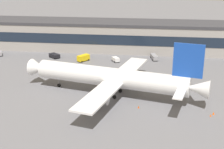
# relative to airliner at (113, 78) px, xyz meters

# --- Properties ---
(ground_plane) EXTENTS (600.00, 600.00, 0.00)m
(ground_plane) POSITION_rel_airliner_xyz_m (-1.56, -2.36, -5.52)
(ground_plane) COLOR slate
(terminal_building) EXTENTS (161.47, 19.51, 13.15)m
(terminal_building) POSITION_rel_airliner_xyz_m (-1.56, 54.79, 1.08)
(terminal_building) COLOR #9E9993
(terminal_building) RESTS_ON ground_plane
(airliner) EXTENTS (55.36, 47.42, 17.52)m
(airliner) POSITION_rel_airliner_xyz_m (0.00, 0.00, 0.00)
(airliner) COLOR white
(airliner) RESTS_ON ground_plane
(crew_van) EXTENTS (4.77, 5.53, 2.55)m
(crew_van) POSITION_rel_airliner_xyz_m (-16.53, 33.93, -4.06)
(crew_van) COLOR yellow
(crew_van) RESTS_ON ground_plane
(pushback_tractor) EXTENTS (5.35, 5.07, 1.75)m
(pushback_tractor) POSITION_rel_airliner_xyz_m (-29.66, 36.87, -4.47)
(pushback_tractor) COLOR black
(pushback_tractor) RESTS_ON ground_plane
(follow_me_car) EXTENTS (3.66, 4.79, 1.85)m
(follow_me_car) POSITION_rel_airliner_xyz_m (-54.32, 37.28, -4.43)
(follow_me_car) COLOR gray
(follow_me_car) RESTS_ON ground_plane
(baggage_tug) EXTENTS (3.62, 4.11, 1.85)m
(baggage_tug) POSITION_rel_airliner_xyz_m (-3.41, 34.56, -4.44)
(baggage_tug) COLOR white
(baggage_tug) RESTS_ON ground_plane
(belt_loader) EXTENTS (3.36, 6.68, 1.95)m
(belt_loader) POSITION_rel_airliner_xyz_m (11.99, 39.96, -4.37)
(belt_loader) COLOR gray
(belt_loader) RESTS_ON ground_plane
(traffic_cone_0) EXTENTS (0.47, 0.47, 0.59)m
(traffic_cone_0) POSITION_rel_airliner_xyz_m (26.65, -10.82, -5.23)
(traffic_cone_0) COLOR #F2590C
(traffic_cone_0) RESTS_ON ground_plane
(traffic_cone_1) EXTENTS (0.49, 0.49, 0.61)m
(traffic_cone_1) POSITION_rel_airliner_xyz_m (8.08, -8.24, -5.21)
(traffic_cone_1) COLOR #F2590C
(traffic_cone_1) RESTS_ON ground_plane
(traffic_cone_2) EXTENTS (0.57, 0.57, 0.72)m
(traffic_cone_2) POSITION_rel_airliner_xyz_m (27.57, -9.63, -5.16)
(traffic_cone_2) COLOR #F2590C
(traffic_cone_2) RESTS_ON ground_plane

